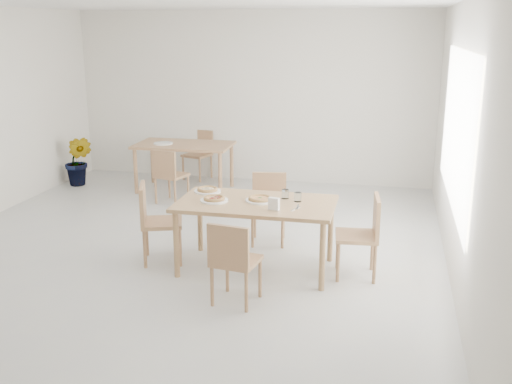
% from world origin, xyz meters
% --- Properties ---
extents(room, '(7.28, 7.00, 7.00)m').
position_xyz_m(room, '(2.98, 0.30, 1.50)').
color(room, '#BCBCB7').
rests_on(room, ground).
extents(main_table, '(1.65, 0.95, 0.75)m').
position_xyz_m(main_table, '(0.98, -0.35, 0.68)').
color(main_table, tan).
rests_on(main_table, ground).
extents(chair_south, '(0.46, 0.46, 0.81)m').
position_xyz_m(chair_south, '(0.98, -1.25, 0.47)').
color(chair_south, tan).
rests_on(chair_south, ground).
extents(chair_north, '(0.47, 0.47, 0.83)m').
position_xyz_m(chair_north, '(0.93, 0.55, 0.48)').
color(chair_north, tan).
rests_on(chair_north, ground).
extents(chair_west, '(0.56, 0.56, 0.88)m').
position_xyz_m(chair_west, '(-0.15, -0.39, 0.51)').
color(chair_west, tan).
rests_on(chair_west, ground).
extents(chair_east, '(0.47, 0.47, 0.86)m').
position_xyz_m(chair_east, '(2.12, -0.29, 0.50)').
color(chair_east, tan).
rests_on(chair_east, ground).
extents(plate_margherita, '(0.30, 0.30, 0.02)m').
position_xyz_m(plate_margherita, '(1.02, -0.32, 0.76)').
color(plate_margherita, white).
rests_on(plate_margherita, main_table).
extents(plate_mushroom, '(0.29, 0.29, 0.02)m').
position_xyz_m(plate_mushroom, '(0.37, -0.09, 0.76)').
color(plate_mushroom, white).
rests_on(plate_mushroom, main_table).
extents(plate_pepperoni, '(0.29, 0.29, 0.02)m').
position_xyz_m(plate_pepperoni, '(0.55, -0.42, 0.76)').
color(plate_pepperoni, white).
rests_on(plate_pepperoni, main_table).
extents(pizza_margherita, '(0.28, 0.28, 0.03)m').
position_xyz_m(pizza_margherita, '(1.02, -0.32, 0.78)').
color(pizza_margherita, tan).
rests_on(pizza_margherita, plate_margherita).
extents(pizza_mushroom, '(0.28, 0.28, 0.03)m').
position_xyz_m(pizza_mushroom, '(0.37, -0.09, 0.78)').
color(pizza_mushroom, tan).
rests_on(pizza_mushroom, plate_mushroom).
extents(pizza_pepperoni, '(0.30, 0.30, 0.03)m').
position_xyz_m(pizza_pepperoni, '(0.55, -0.42, 0.78)').
color(pizza_pepperoni, tan).
rests_on(pizza_pepperoni, plate_pepperoni).
extents(tumbler_a, '(0.08, 0.08, 0.10)m').
position_xyz_m(tumbler_a, '(1.41, -0.24, 0.80)').
color(tumbler_a, white).
rests_on(tumbler_a, main_table).
extents(tumbler_b, '(0.07, 0.07, 0.10)m').
position_xyz_m(tumbler_b, '(1.26, -0.15, 0.80)').
color(tumbler_b, white).
rests_on(tumbler_b, main_table).
extents(napkin_holder, '(0.13, 0.08, 0.13)m').
position_xyz_m(napkin_holder, '(1.23, -0.61, 0.81)').
color(napkin_holder, silver).
rests_on(napkin_holder, main_table).
extents(fork_a, '(0.03, 0.18, 0.01)m').
position_xyz_m(fork_a, '(1.44, -0.44, 0.75)').
color(fork_a, silver).
rests_on(fork_a, main_table).
extents(fork_b, '(0.08, 0.17, 0.01)m').
position_xyz_m(fork_b, '(1.43, -0.51, 0.75)').
color(fork_b, silver).
rests_on(fork_b, main_table).
extents(second_table, '(1.52, 0.90, 0.75)m').
position_xyz_m(second_table, '(-0.86, 2.56, 0.67)').
color(second_table, tan).
rests_on(second_table, ground).
extents(chair_back_s, '(0.49, 0.49, 0.81)m').
position_xyz_m(chair_back_s, '(-0.83, 1.78, 0.47)').
color(chair_back_s, tan).
rests_on(chair_back_s, ground).
extents(chair_back_n, '(0.50, 0.50, 0.82)m').
position_xyz_m(chair_back_n, '(-0.88, 3.39, 0.48)').
color(chair_back_n, tan).
rests_on(chair_back_n, ground).
extents(plate_empty, '(0.30, 0.30, 0.02)m').
position_xyz_m(plate_empty, '(-1.17, 2.48, 0.76)').
color(plate_empty, white).
rests_on(plate_empty, second_table).
extents(potted_plant, '(0.48, 0.40, 0.82)m').
position_xyz_m(potted_plant, '(-2.65, 2.44, 0.41)').
color(potted_plant, '#1E5C1B').
rests_on(potted_plant, ground).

